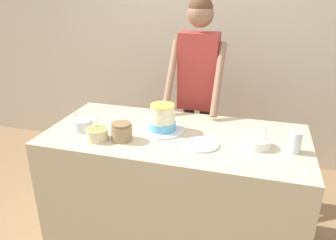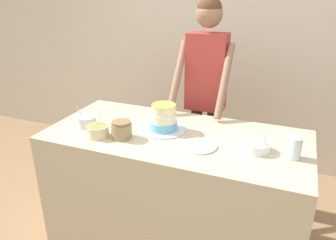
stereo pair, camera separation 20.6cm
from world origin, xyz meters
name	(u,v)px [view 1 (the left image)]	position (x,y,z in m)	size (l,w,h in m)	color
wall_back	(211,43)	(0.00, 1.89, 1.30)	(10.00, 0.05, 2.60)	beige
counter	(175,188)	(0.00, 0.43, 0.45)	(1.82, 0.85, 0.90)	#C6B793
person_baker	(198,78)	(0.02, 1.09, 1.13)	(0.45, 0.48, 1.79)	#2D2D38
cake	(162,120)	(-0.10, 0.46, 0.98)	(0.32, 0.32, 0.20)	silver
frosting_bowl_white	(83,124)	(-0.65, 0.31, 0.94)	(0.13, 0.13, 0.18)	silver
frosting_bowl_pink	(257,142)	(0.56, 0.38, 0.93)	(0.17, 0.17, 0.17)	white
frosting_bowl_olive	(97,134)	(-0.48, 0.19, 0.94)	(0.15, 0.15, 0.14)	beige
drinking_glass	(295,142)	(0.78, 0.37, 0.96)	(0.08, 0.08, 0.14)	silver
ceramic_plate	(201,144)	(0.21, 0.30, 0.90)	(0.23, 0.23, 0.01)	silver
stoneware_jar	(122,132)	(-0.32, 0.24, 0.96)	(0.14, 0.14, 0.12)	#9E7F5B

